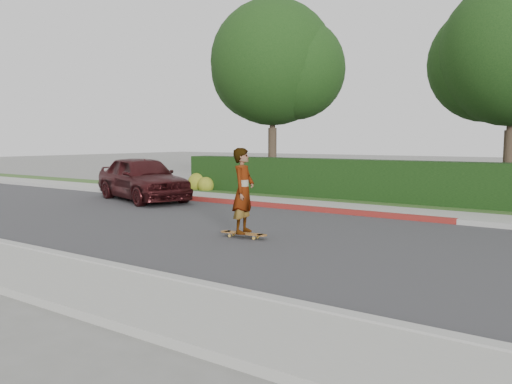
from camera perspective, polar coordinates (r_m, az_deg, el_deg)
ground at (r=10.47m, az=11.80°, el=-6.27°), size 120.00×120.00×0.00m
road at (r=10.47m, az=11.80°, el=-6.25°), size 60.00×8.00×0.01m
curb_near at (r=6.96m, az=-1.47°, el=-11.81°), size 60.00×0.20×0.15m
sidewalk_near at (r=6.29m, az=-6.39°, el=-13.95°), size 60.00×1.60×0.12m
curb_far at (r=14.28m, az=18.10°, el=-2.87°), size 60.00×0.20×0.15m
curb_red_section at (r=16.35m, az=1.03°, el=-1.47°), size 12.00×0.21×0.15m
sidewalk_far at (r=15.14m, az=19.05°, el=-2.47°), size 60.00×1.60×0.12m
planting_strip at (r=16.68m, az=20.49°, el=-1.80°), size 60.00×1.60×0.10m
hedge at (r=18.09m, az=11.77°, el=1.26°), size 15.00×1.00×1.50m
flowering_shrub at (r=21.42m, az=-6.35°, el=0.95°), size 1.40×1.00×0.90m
tree_left at (r=21.65m, az=2.15°, el=14.12°), size 5.99×5.21×8.00m
skateboard at (r=11.24m, az=-1.44°, el=-4.78°), size 1.18×0.34×0.11m
skateboarder at (r=11.10m, az=-1.45°, el=0.14°), size 0.60×0.78×1.90m
car_maroon at (r=18.57m, az=-12.86°, el=1.55°), size 5.14×3.36×1.63m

